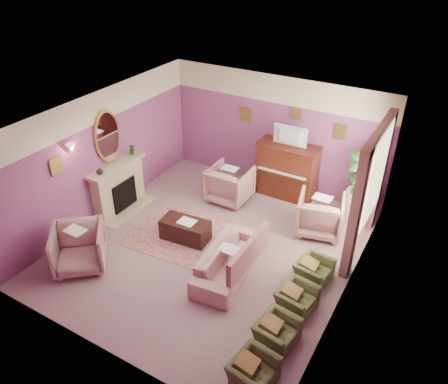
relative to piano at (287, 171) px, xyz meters
The scene contains 48 objects.
floor 2.80m from the piano, 100.57° to the right, with size 5.50×6.00×0.01m, color gray.
ceiling 3.47m from the piano, 100.57° to the right, with size 5.50×6.00×0.01m, color beige.
wall_back 0.96m from the piano, 147.38° to the left, with size 5.50×0.02×2.80m, color #71407B.
wall_front 5.75m from the piano, 95.03° to the right, with size 5.50×0.02×2.80m, color #71407B.
wall_left 4.28m from the piano, 140.49° to the right, with size 0.02×6.00×2.80m, color #71407B.
wall_right 3.58m from the piano, 49.98° to the right, with size 0.02×6.00×2.80m, color #71407B.
picture_rail_band 1.92m from the piano, 148.20° to the left, with size 5.50×0.01×0.65m, color beige.
stripe_panel 2.66m from the piano, 31.69° to the right, with size 0.01×3.00×2.15m, color beige.
fireplace_surround 3.96m from the piano, 141.25° to the right, with size 0.30×1.40×1.10m, color tan.
fireplace_inset 3.89m from the piano, 140.33° to the right, with size 0.18×0.72×0.68m, color black.
fire_ember 3.88m from the piano, 139.95° to the right, with size 0.06×0.54×0.10m, color #EF5A05.
mantel_shelf 3.97m from the piano, 140.98° to the right, with size 0.40×1.55×0.07m, color tan.
hearth 3.86m from the piano, 139.37° to the right, with size 0.55×1.50×0.02m, color tan.
mirror_frame 4.21m from the piano, 142.22° to the right, with size 0.04×0.72×1.20m, color tan.
mirror_glass 4.19m from the piano, 142.01° to the right, with size 0.01×0.60×1.06m, color white.
sconce_shade 4.90m from the piano, 131.47° to the right, with size 0.20×0.20×0.16m, color #FFA39A.
piano is the anchor object (origin of this frame).
piano_keyshelf 0.36m from the piano, 90.00° to the right, with size 1.30×0.12×0.06m, color #461B0F.
piano_keys 0.37m from the piano, 90.00° to the right, with size 1.20×0.08×0.02m, color silver.
piano_top 0.66m from the piano, ahead, with size 1.45×0.65×0.04m, color #461B0F.
television 0.95m from the piano, 90.00° to the right, with size 0.80×0.12×0.48m, color black.
print_back_left 1.71m from the piano, 167.85° to the left, with size 0.30×0.03×0.38m, color tan.
print_back_right 1.57m from the piano, 14.93° to the left, with size 0.26×0.03×0.34m, color tan.
print_back_mid 1.38m from the piano, 90.00° to the left, with size 0.22×0.03×0.26m, color tan.
print_left_wall 5.15m from the piano, 129.60° to the right, with size 0.03×0.28×0.36m, color tan.
window_blind 2.69m from the piano, 27.19° to the right, with size 0.03×1.40×1.80m, color beige.
curtain_left 3.02m from the piano, 44.04° to the right, with size 0.16×0.34×2.60m, color #9B5961.
curtain_right 2.23m from the piano, ahead, with size 0.16×0.34×2.60m, color #9B5961.
pelmet 3.07m from the piano, 28.06° to the right, with size 0.16×2.20×0.16m, color #9B5961.
mantel_plant 3.67m from the piano, 147.67° to the right, with size 0.16×0.16×0.28m, color #1B4C18.
mantel_vase 4.30m from the piano, 135.67° to the right, with size 0.16×0.16×0.16m, color beige.
area_rug 2.89m from the piano, 112.09° to the right, with size 2.50×1.80×0.01m, color #AA6562.
coffee_table 2.95m from the piano, 112.18° to the right, with size 1.00×0.50×0.45m, color black.
table_paper 2.91m from the piano, 111.27° to the right, with size 0.35×0.28×0.01m, color white.
sofa 3.16m from the piano, 86.39° to the right, with size 0.65×1.94×0.78m, color tan.
sofa_throw 3.20m from the piano, 79.22° to the right, with size 0.10×1.47×0.54m, color #9B5961.
floral_armchair_left 1.40m from the piano, 139.65° to the right, with size 0.92×0.92×0.96m, color tan.
floral_armchair_right 1.62m from the piano, 40.27° to the right, with size 0.92×0.92×0.96m, color tan.
floral_armchair_front 5.02m from the piano, 117.92° to the right, with size 0.92×0.92×0.96m, color tan.
olive_chair_a 5.29m from the piano, 71.70° to the right, with size 0.47×0.67×0.58m, color #536130.
olive_chair_b 4.53m from the piano, 68.43° to the right, with size 0.47×0.67×0.58m, color #536130.
olive_chair_c 3.78m from the piano, 63.83° to the right, with size 0.47×0.67×0.58m, color #536130.
olive_chair_d 3.07m from the piano, 57.02° to the right, with size 0.47×0.67×0.58m, color #536130.
side_table 1.78m from the piano, ahead, with size 0.52×0.52×0.70m, color white.
side_plant_big 1.77m from the piano, ahead, with size 0.30×0.30×0.34m, color #1B4C18.
side_plant_small 1.90m from the piano, ahead, with size 0.16×0.16×0.28m, color #1B4C18.
palm_pot 1.88m from the piano, ahead, with size 0.34×0.34×0.34m, color brown.
palm_plant 1.86m from the piano, ahead, with size 0.76×0.76×1.44m, color #1B4C18.
Camera 1 is at (3.79, -5.98, 5.67)m, focal length 35.00 mm.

